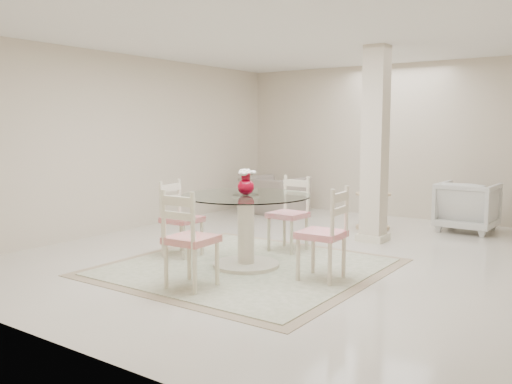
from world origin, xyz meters
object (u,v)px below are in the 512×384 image
Objects in this scene: column at (375,145)px; dining_table at (246,231)px; dining_chair_east at (328,227)px; side_table at (373,212)px; dining_chair_south at (187,232)px; red_vase at (246,182)px; armchair_white at (467,206)px; recliner_taupe at (274,195)px; dining_chair_north at (291,208)px; dining_chair_west at (178,213)px.

dining_table is (-0.60, -2.22, -0.92)m from column.
dining_chair_east is 3.17m from side_table.
side_table is (0.21, 4.10, -0.31)m from dining_chair_south.
column is 2.33m from red_vase.
red_vase is 3.17m from side_table.
column reaches higher than armchair_white.
dining_table is 3.94m from recliner_taupe.
recliner_taupe is at bearing -70.06° from dining_chair_south.
dining_chair_north is 3.11m from armchair_white.
dining_chair_south is 1.93× the size of side_table.
dining_chair_east is at bearing 136.82° from recliner_taupe.
armchair_white is at bearing 67.93° from dining_table.
side_table is (0.24, 3.08, -0.16)m from dining_table.
column is 4.74× the size of side_table.
dining_chair_south reaches higher than armchair_white.
dining_chair_east is (0.42, -2.19, -0.78)m from column.
dining_chair_east is at bearing -79.19° from column.
red_vase is at bearing 125.10° from recliner_taupe.
dining_chair_east reaches higher than armchair_white.
column is 2.48× the size of dining_chair_east.
dining_chair_east is 0.99× the size of dining_chair_south.
dining_chair_north is (-0.62, -1.20, -0.79)m from column.
dining_chair_north is at bearing 91.32° from red_vase.
red_vase is 1.10m from dining_chair_north.
armchair_white is at bearing 67.94° from red_vase.
dining_table reaches higher than armchair_white.
dining_chair_south is (0.05, -2.04, 0.02)m from dining_chair_north.
dining_chair_west is 3.60m from recliner_taupe.
side_table is at bearing -95.83° from dining_chair_south.
dining_chair_east is 1.04× the size of recliner_taupe.
dining_table is at bearing -94.40° from side_table.
column is 1.43m from side_table.
red_vase is at bearing -18.43° from dining_table.
red_vase is 0.35× the size of armchair_white.
side_table is at bearing 85.60° from dining_table.
dining_chair_north is 2.04m from dining_chair_south.
side_table is at bearing 85.62° from red_vase.
red_vase is at bearing -105.14° from column.
armchair_white is at bearing -36.17° from dining_chair_west.
dining_table is at bearing -86.21° from dining_chair_north.
red_vase is (0.00, -0.00, 0.56)m from dining_table.
side_table is (-0.36, 0.86, -1.09)m from column.
recliner_taupe reaches higher than side_table.
dining_chair_south is at bearing -46.50° from dining_chair_east.
dining_chair_north is 3.07m from recliner_taupe.
dining_table is 4.01m from armchair_white.
recliner_taupe is 1.24× the size of armchair_white.
dining_table is 1.03m from dining_chair_south.
recliner_taupe is at bearing -143.17° from dining_chair_east.
red_vase is 3.99m from recliner_taupe.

